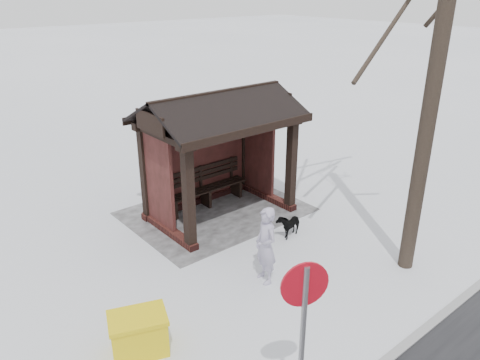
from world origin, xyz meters
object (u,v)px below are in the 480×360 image
object	(u,v)px
dog	(289,224)
road_sign	(303,310)
bus_shelter	(215,129)
pedestrian	(266,246)
grit_bin	(139,334)

from	to	relation	value
dog	road_sign	size ratio (longest dim) A/B	0.29
bus_shelter	pedestrian	xyz separation A→B (m)	(1.05, 2.93, -1.40)
pedestrian	dog	size ratio (longest dim) A/B	2.28
bus_shelter	pedestrian	distance (m)	3.41
pedestrian	dog	distance (m)	1.93
pedestrian	grit_bin	distance (m)	2.81
grit_bin	dog	bearing A→B (deg)	-144.98
road_sign	pedestrian	bearing A→B (deg)	-100.40
pedestrian	grit_bin	size ratio (longest dim) A/B	1.49
bus_shelter	dog	distance (m)	2.78
dog	grit_bin	xyz separation A→B (m)	(4.38, 1.12, 0.06)
pedestrian	grit_bin	world-z (taller)	pedestrian
bus_shelter	road_sign	distance (m)	6.13
road_sign	dog	bearing A→B (deg)	-109.64
dog	grit_bin	world-z (taller)	grit_bin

